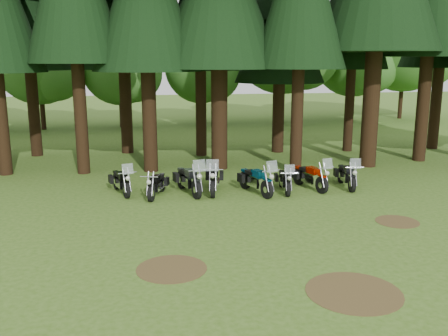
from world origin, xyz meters
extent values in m
plane|color=#3A6118|center=(0.00, 0.00, 0.00)|extent=(120.00, 120.00, 0.00)
cylinder|color=black|center=(-9.78, 9.82, 2.76)|extent=(0.58, 0.58, 5.53)
cylinder|color=black|center=(-6.29, 9.51, 2.99)|extent=(0.58, 0.58, 5.99)
cylinder|color=black|center=(-3.21, 9.40, 2.78)|extent=(0.66, 0.66, 5.57)
cylinder|color=black|center=(0.07, 9.44, 2.85)|extent=(0.77, 0.77, 5.70)
cylinder|color=black|center=(3.43, 8.02, 2.85)|extent=(0.55, 0.55, 5.71)
cylinder|color=black|center=(7.37, 8.76, 3.31)|extent=(0.80, 0.80, 6.62)
cylinder|color=black|center=(10.62, 9.61, 3.17)|extent=(0.64, 0.64, 6.35)
cylinder|color=black|center=(-9.26, 14.35, 2.76)|extent=(0.60, 0.60, 5.53)
cone|color=black|center=(-9.26, 14.35, 8.06)|extent=(4.52, 4.52, 6.91)
cylinder|color=black|center=(-4.38, 14.40, 2.78)|extent=(0.65, 0.65, 5.55)
cone|color=black|center=(-4.38, 14.40, 8.10)|extent=(4.85, 4.85, 6.94)
cylinder|color=black|center=(-0.37, 12.94, 2.76)|extent=(0.58, 0.58, 5.52)
cone|color=black|center=(-0.37, 12.94, 8.05)|extent=(4.35, 4.35, 6.90)
cylinder|color=black|center=(4.04, 13.25, 2.35)|extent=(0.66, 0.66, 4.70)
cone|color=black|center=(4.04, 13.25, 6.85)|extent=(4.94, 4.94, 5.87)
cylinder|color=black|center=(8.07, 12.86, 2.78)|extent=(0.53, 0.53, 5.56)
cone|color=black|center=(8.07, 12.86, 8.11)|extent=(3.94, 3.94, 6.95)
cylinder|color=black|center=(13.36, 12.79, 2.82)|extent=(0.61, 0.61, 5.65)
cone|color=black|center=(13.36, 12.79, 8.24)|extent=(4.59, 4.59, 7.06)
cylinder|color=black|center=(-10.73, 24.98, 1.40)|extent=(0.36, 0.36, 2.80)
sphere|color=#326824|center=(-10.73, 24.98, 5.13)|extent=(6.53, 6.53, 6.53)
sphere|color=#326824|center=(-9.61, 24.23, 4.48)|extent=(4.67, 4.67, 4.67)
cylinder|color=black|center=(-4.99, 25.31, 1.27)|extent=(0.36, 0.36, 2.55)
sphere|color=#326824|center=(-4.99, 25.31, 4.67)|extent=(5.95, 5.95, 5.95)
sphere|color=#326824|center=(-3.97, 24.63, 4.08)|extent=(4.25, 4.25, 4.25)
cylinder|color=black|center=(1.32, 26.50, 1.23)|extent=(0.36, 0.36, 2.47)
sphere|color=#326824|center=(1.32, 26.50, 4.53)|extent=(5.76, 5.76, 5.76)
sphere|color=#326824|center=(2.30, 25.84, 3.95)|extent=(4.12, 4.12, 4.12)
cylinder|color=black|center=(7.92, 25.96, 1.76)|extent=(0.36, 0.36, 3.52)
sphere|color=#326824|center=(7.92, 25.96, 6.45)|extent=(8.21, 8.21, 8.21)
sphere|color=#326824|center=(9.33, 25.02, 5.63)|extent=(5.87, 5.87, 5.87)
cylinder|color=black|center=(14.54, 27.22, 1.47)|extent=(0.36, 0.36, 2.94)
sphere|color=#326824|center=(14.54, 27.22, 5.39)|extent=(6.86, 6.86, 6.86)
sphere|color=#326824|center=(15.72, 26.43, 4.70)|extent=(4.90, 4.90, 4.90)
cylinder|color=black|center=(19.09, 27.08, 1.76)|extent=(0.36, 0.36, 3.52)
sphere|color=#326824|center=(19.09, 27.08, 6.45)|extent=(8.20, 8.20, 8.20)
sphere|color=#326824|center=(20.49, 26.14, 5.62)|extent=(5.86, 5.86, 5.86)
cylinder|color=#4C3D1E|center=(-3.00, -2.00, 0.01)|extent=(1.80, 1.80, 0.01)
cylinder|color=#4C3D1E|center=(4.50, 0.50, 0.01)|extent=(1.40, 1.40, 0.01)
cylinder|color=#4C3D1E|center=(1.00, -4.00, 0.01)|extent=(2.20, 2.20, 0.01)
cylinder|color=black|center=(-4.25, 4.83, 0.32)|extent=(0.32, 0.66, 0.65)
cylinder|color=black|center=(-4.68, 6.29, 0.32)|extent=(0.32, 0.66, 0.65)
cube|color=silver|center=(-4.48, 5.61, 0.41)|extent=(0.46, 0.74, 0.33)
cube|color=black|center=(-4.41, 5.39, 0.77)|extent=(0.44, 0.60, 0.24)
cube|color=black|center=(-4.54, 5.83, 0.73)|extent=(0.44, 0.60, 0.12)
cube|color=silver|center=(-4.16, 4.55, 1.20)|extent=(0.43, 0.24, 0.39)
cylinder|color=black|center=(-3.33, 4.21, 0.31)|extent=(0.32, 0.64, 0.63)
cylinder|color=black|center=(-2.88, 5.61, 0.31)|extent=(0.32, 0.64, 0.63)
cube|color=silver|center=(-3.09, 4.95, 0.40)|extent=(0.46, 0.71, 0.32)
cube|color=black|center=(-3.16, 4.74, 0.74)|extent=(0.43, 0.58, 0.23)
cube|color=black|center=(-3.03, 5.16, 0.70)|extent=(0.43, 0.58, 0.11)
cylinder|color=black|center=(-1.64, 4.28, 0.37)|extent=(0.33, 0.75, 0.73)
cylinder|color=black|center=(-2.06, 5.95, 0.37)|extent=(0.33, 0.75, 0.73)
cube|color=silver|center=(-1.86, 5.17, 0.47)|extent=(0.49, 0.83, 0.38)
cube|color=black|center=(-1.80, 4.92, 0.87)|extent=(0.47, 0.67, 0.27)
cube|color=black|center=(-1.93, 5.41, 0.82)|extent=(0.47, 0.67, 0.13)
cube|color=silver|center=(-1.55, 3.96, 1.35)|extent=(0.49, 0.25, 0.44)
cylinder|color=black|center=(-1.00, 4.35, 0.36)|extent=(0.29, 0.74, 0.72)
cylinder|color=black|center=(-0.68, 6.02, 0.36)|extent=(0.29, 0.74, 0.72)
cube|color=silver|center=(-0.83, 5.24, 0.46)|extent=(0.45, 0.81, 0.37)
cube|color=black|center=(-0.88, 4.99, 0.86)|extent=(0.44, 0.66, 0.26)
cube|color=black|center=(-0.78, 5.49, 0.81)|extent=(0.44, 0.66, 0.13)
cube|color=silver|center=(-1.06, 4.03, 1.34)|extent=(0.48, 0.22, 0.43)
cylinder|color=black|center=(1.00, 3.89, 0.35)|extent=(0.36, 0.72, 0.71)
cylinder|color=black|center=(0.48, 5.47, 0.35)|extent=(0.36, 0.72, 0.71)
cube|color=silver|center=(0.72, 4.73, 0.45)|extent=(0.52, 0.81, 0.36)
cube|color=navy|center=(0.80, 4.49, 0.84)|extent=(0.49, 0.66, 0.26)
cube|color=black|center=(0.65, 4.96, 0.79)|extent=(0.49, 0.66, 0.13)
cube|color=silver|center=(1.10, 3.58, 1.31)|extent=(0.47, 0.27, 0.42)
cylinder|color=black|center=(1.86, 4.04, 0.31)|extent=(0.20, 0.62, 0.61)
cylinder|color=black|center=(2.02, 5.46, 0.31)|extent=(0.20, 0.62, 0.61)
cube|color=silver|center=(1.95, 4.79, 0.39)|extent=(0.33, 0.67, 0.31)
cube|color=black|center=(1.92, 4.58, 0.72)|extent=(0.33, 0.54, 0.22)
cube|color=black|center=(1.97, 5.01, 0.68)|extent=(0.33, 0.54, 0.11)
cube|color=silver|center=(1.83, 3.76, 1.13)|extent=(0.40, 0.16, 0.37)
cylinder|color=black|center=(3.31, 4.24, 0.34)|extent=(0.33, 0.69, 0.68)
cylinder|color=black|center=(2.86, 5.77, 0.34)|extent=(0.33, 0.69, 0.68)
cube|color=silver|center=(3.07, 5.05, 0.43)|extent=(0.48, 0.77, 0.35)
cube|color=#B21601|center=(3.13, 4.82, 0.80)|extent=(0.45, 0.63, 0.25)
cube|color=black|center=(3.00, 5.28, 0.76)|extent=(0.45, 0.63, 0.12)
cube|color=silver|center=(3.39, 3.94, 1.26)|extent=(0.45, 0.25, 0.41)
cylinder|color=black|center=(4.55, 4.22, 0.33)|extent=(0.22, 0.68, 0.66)
cylinder|color=black|center=(4.74, 5.77, 0.33)|extent=(0.22, 0.68, 0.66)
cube|color=silver|center=(4.65, 5.04, 0.42)|extent=(0.36, 0.73, 0.34)
cube|color=black|center=(4.62, 4.81, 0.78)|extent=(0.37, 0.58, 0.24)
cube|color=black|center=(4.68, 5.27, 0.74)|extent=(0.37, 0.58, 0.12)
cube|color=silver|center=(4.52, 3.92, 1.23)|extent=(0.43, 0.18, 0.40)
camera|label=1|loc=(-3.67, -13.81, 5.20)|focal=40.00mm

